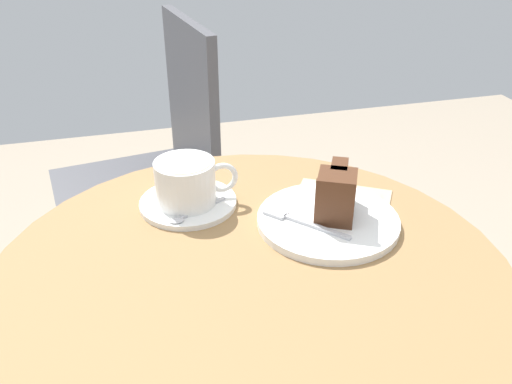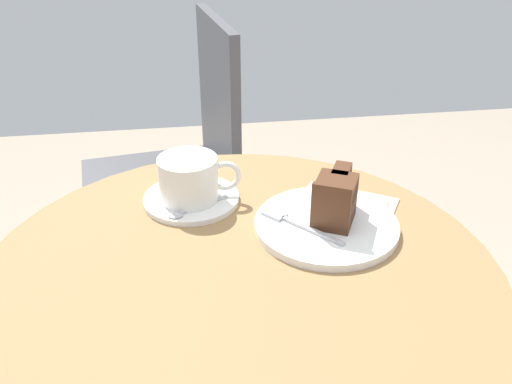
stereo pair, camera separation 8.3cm
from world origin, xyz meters
name	(u,v)px [view 2 (the right image)]	position (x,y,z in m)	size (l,w,h in m)	color
cafe_table	(240,334)	(0.00, 0.00, 0.58)	(0.71, 0.71, 0.71)	olive
saucer	(191,199)	(-0.06, 0.19, 0.71)	(0.16, 0.16, 0.01)	white
coffee_cup	(190,178)	(-0.06, 0.18, 0.75)	(0.13, 0.09, 0.07)	white
teaspoon	(191,210)	(-0.06, 0.14, 0.72)	(0.10, 0.06, 0.00)	#B7B7BC
cake_plate	(326,225)	(0.14, 0.08, 0.71)	(0.22, 0.22, 0.01)	white
cake_slice	(335,199)	(0.15, 0.08, 0.75)	(0.08, 0.11, 0.08)	#422619
fork	(293,222)	(0.09, 0.08, 0.72)	(0.10, 0.12, 0.00)	#B7B7BC
napkin	(340,214)	(0.17, 0.11, 0.71)	(0.21, 0.21, 0.00)	tan
cafe_chair	(186,157)	(-0.06, 0.72, 0.53)	(0.43, 0.43, 0.88)	#4C4C51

